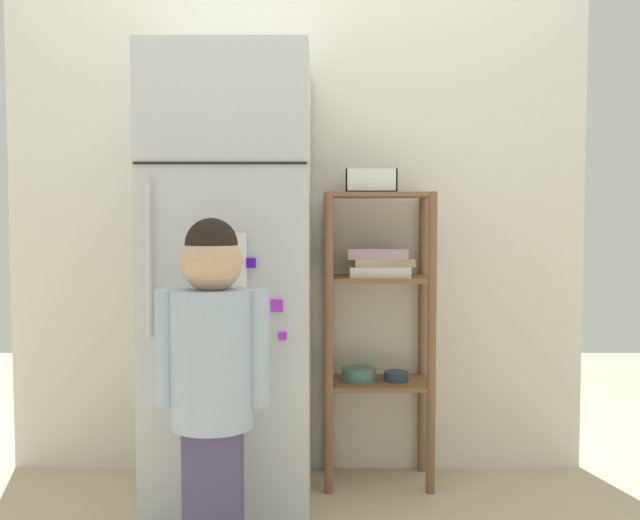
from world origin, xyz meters
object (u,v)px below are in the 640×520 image
(refrigerator, at_px, (233,281))
(pantry_shelf_unit, at_px, (378,306))
(fruit_bin, at_px, (370,184))
(child_standing, at_px, (213,357))

(refrigerator, xyz_separation_m, pantry_shelf_unit, (0.57, 0.17, -0.12))
(refrigerator, relative_size, fruit_bin, 8.32)
(refrigerator, height_order, fruit_bin, refrigerator)
(pantry_shelf_unit, relative_size, fruit_bin, 5.84)
(pantry_shelf_unit, distance_m, fruit_bin, 0.49)
(refrigerator, relative_size, pantry_shelf_unit, 1.42)
(fruit_bin, bearing_deg, child_standing, -126.09)
(pantry_shelf_unit, bearing_deg, fruit_bin, 163.82)
(refrigerator, xyz_separation_m, fruit_bin, (0.53, 0.18, 0.38))
(refrigerator, bearing_deg, pantry_shelf_unit, 16.99)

